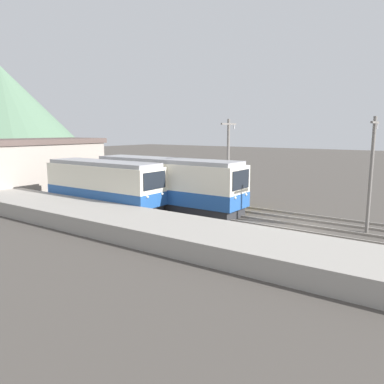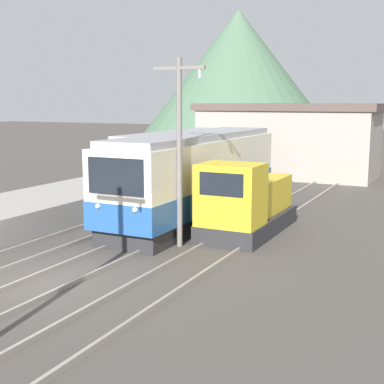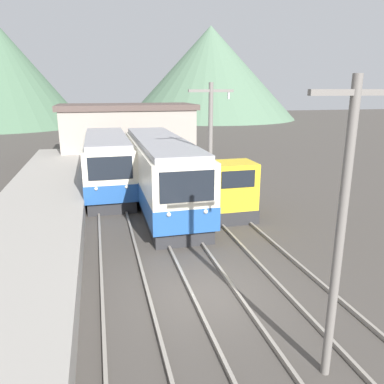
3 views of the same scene
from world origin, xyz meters
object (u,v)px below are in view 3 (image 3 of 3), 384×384
catenary_mast_mid (210,154)px  commuter_train_center (161,175)px  shunting_locomotive (221,189)px  catenary_mast_near (341,226)px  commuter_train_left (108,166)px

catenary_mast_mid → commuter_train_center: bearing=108.5°
shunting_locomotive → commuter_train_center: bearing=151.2°
catenary_mast_near → catenary_mast_mid: size_ratio=1.00×
commuter_train_center → catenary_mast_near: size_ratio=1.90×
shunting_locomotive → catenary_mast_mid: (-1.49, -2.86, 2.49)m
commuter_train_left → commuter_train_center: bearing=-53.8°
catenary_mast_near → shunting_locomotive: bearing=83.1°
commuter_train_left → shunting_locomotive: 7.99m
commuter_train_center → catenary_mast_mid: catenary_mast_mid is taller
commuter_train_left → catenary_mast_mid: 9.59m
shunting_locomotive → catenary_mast_mid: 4.07m
commuter_train_center → catenary_mast_near: 14.16m
shunting_locomotive → catenary_mast_mid: bearing=-117.5°
commuter_train_center → catenary_mast_mid: bearing=-71.5°
shunting_locomotive → catenary_mast_near: size_ratio=0.85×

